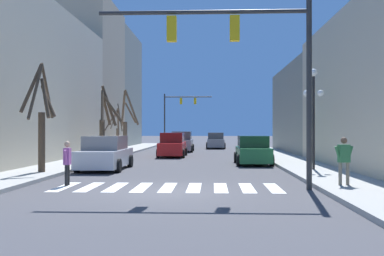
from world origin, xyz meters
name	(u,v)px	position (x,y,z in m)	size (l,w,h in m)	color
ground_plane	(165,192)	(0.00, 0.00, 0.00)	(240.00, 240.00, 0.00)	#424247
sidewalk_right	(364,191)	(6.26, 0.00, 0.07)	(2.62, 90.00, 0.15)	#9E9E99
building_row_left	(61,84)	(-10.57, 21.15, 5.66)	(6.00, 49.44, 13.65)	#BCB299
building_row_right	(379,84)	(10.57, 10.52, 4.46)	(6.00, 36.89, 12.06)	#BCB299
crosswalk_stripes	(168,187)	(0.00, 1.07, 0.00)	(7.65, 2.60, 0.01)	white
traffic_signal_near	(247,51)	(2.66, 0.66, 4.58)	(7.06, 0.28, 6.29)	#2D2D2D
traffic_signal_far	(178,108)	(-2.97, 44.36, 4.78)	(6.27, 0.28, 6.64)	#2D2D2D
street_lamp_right_corner	(314,98)	(6.19, 6.67, 3.42)	(0.95, 0.36, 4.64)	black
car_parked_right_far	(216,141)	(1.90, 32.44, 0.77)	(1.96, 4.71, 1.65)	gray
car_parked_right_mid	(105,154)	(-3.75, 7.71, 0.78)	(2.14, 4.84, 1.66)	silver
car_driving_away_lane	(173,146)	(-1.36, 18.32, 0.81)	(1.96, 4.87, 1.74)	red
car_parked_right_near	(182,142)	(-1.15, 25.54, 0.83)	(2.04, 4.37, 1.80)	gray
car_parked_left_near	(253,151)	(3.83, 11.34, 0.76)	(1.99, 4.29, 1.62)	#236B38
pedestrian_crossing_street	(67,159)	(-3.61, 1.40, 0.93)	(0.23, 0.68, 1.57)	black
pedestrian_on_left_sidewalk	(344,157)	(5.86, 0.80, 1.08)	(0.68, 0.30, 1.58)	#7A705B
street_tree_left_near	(126,123)	(-5.99, 24.83, 2.53)	(1.82, 1.68, 5.34)	brown
street_tree_left_mid	(117,131)	(-6.19, 21.85, 1.87)	(1.56, 2.31, 3.95)	brown
street_tree_right_far	(41,118)	(-5.84, 4.75, 2.46)	(1.53, 2.87, 4.73)	#473828
street_tree_right_mid	(105,121)	(-5.83, 16.23, 2.56)	(1.53, 3.33, 4.88)	#473828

